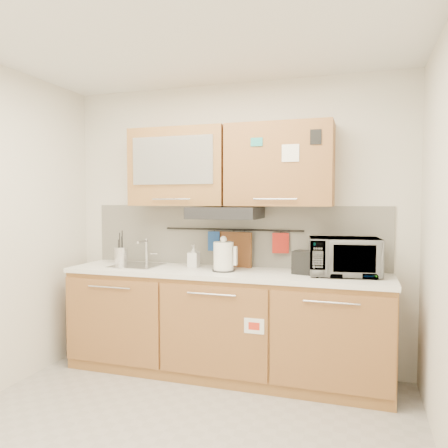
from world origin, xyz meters
The scene contains 19 objects.
floor centered at (0.00, 0.00, 0.00)m, with size 3.20×3.20×0.00m, color #9E9993.
ceiling centered at (0.00, 0.00, 2.60)m, with size 3.20×3.20×0.00m, color white.
wall_back centered at (0.00, 1.50, 1.30)m, with size 3.20×3.20×0.00m, color silver.
base_cabinet centered at (0.00, 1.19, 0.41)m, with size 2.80×0.64×0.88m.
countertop centered at (0.00, 1.19, 0.90)m, with size 2.82×0.62×0.04m, color white.
backsplash centered at (0.00, 1.49, 1.20)m, with size 2.80×0.02×0.56m, color silver.
upper_cabinets centered at (0.00, 1.32, 1.83)m, with size 1.82×0.37×0.70m.
range_hood centered at (0.00, 1.25, 1.42)m, with size 0.60×0.46×0.10m, color black.
sink centered at (-0.85, 1.21, 0.92)m, with size 0.42×0.40×0.26m.
utensil_rail centered at (0.00, 1.45, 1.26)m, with size 0.02×0.02×1.30m, color black.
utensil_crock centered at (-1.06, 1.29, 1.00)m, with size 0.15×0.15×0.32m.
kettle centered at (0.01, 1.16, 1.04)m, with size 0.22×0.20×0.30m.
toaster centered at (0.73, 1.22, 1.02)m, with size 0.29×0.22×0.19m.
microwave centered at (1.00, 1.26, 1.07)m, with size 0.55×0.37×0.31m, color #999999.
soap_bottle centered at (-0.32, 1.29, 1.02)m, with size 0.09×0.09×0.20m, color #999999.
cutting_board centered at (0.02, 1.44, 1.01)m, with size 0.37×0.03×0.46m, color brown.
oven_mitt centered at (-0.17, 1.44, 1.15)m, with size 0.11×0.03×0.18m, color #214B99.
dark_pouch centered at (0.12, 1.44, 1.14)m, with size 0.12×0.04×0.20m, color black.
pot_holder centered at (0.45, 1.44, 1.15)m, with size 0.15×0.02×0.18m, color #A92016.
Camera 1 is at (1.14, -2.39, 1.53)m, focal length 35.00 mm.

